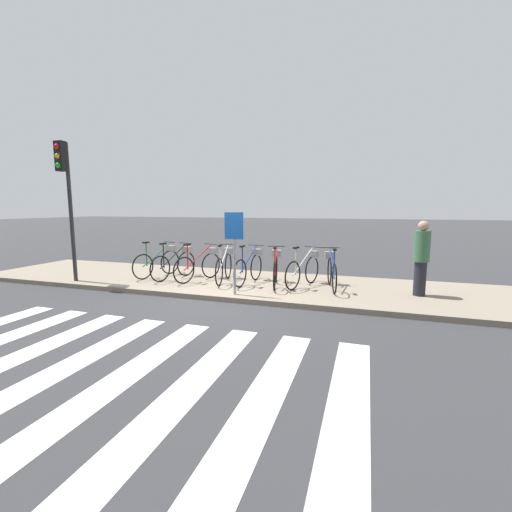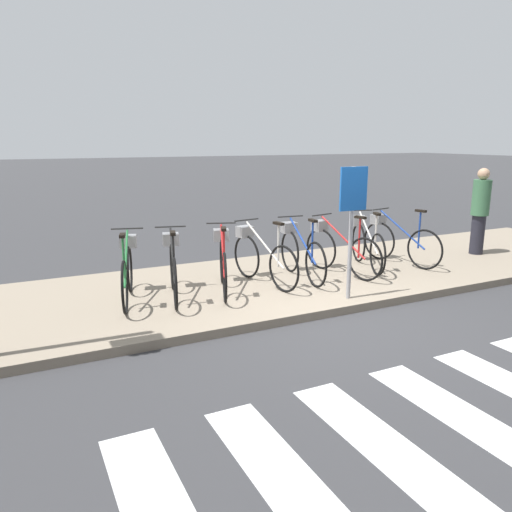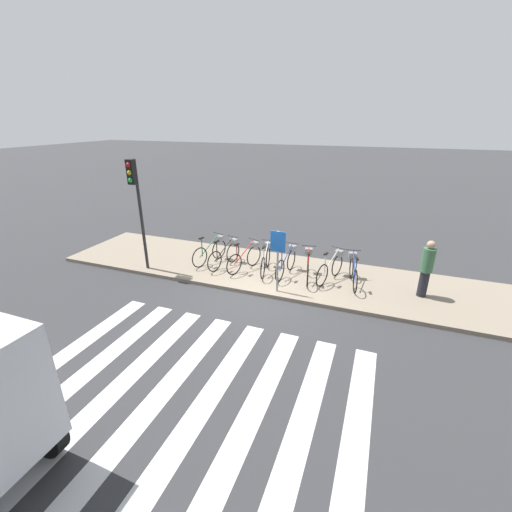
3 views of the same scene
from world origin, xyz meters
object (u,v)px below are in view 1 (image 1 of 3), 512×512
at_px(parked_bicycle_3, 225,265).
at_px(parked_bicycle_4, 250,266).
at_px(parked_bicycle_6, 305,268).
at_px(pedestrian, 421,257).
at_px(parked_bicycle_1, 176,262).
at_px(parked_bicycle_2, 200,264).
at_px(traffic_light, 65,183).
at_px(parked_bicycle_0, 159,261).
at_px(parked_bicycle_7, 331,270).
at_px(parked_bicycle_5, 276,268).
at_px(sign_post, 234,239).

bearing_deg(parked_bicycle_3, parked_bicycle_4, 0.51).
distance_m(parked_bicycle_6, pedestrian, 2.69).
relative_size(parked_bicycle_1, parked_bicycle_6, 1.02).
distance_m(parked_bicycle_1, parked_bicycle_2, 0.77).
distance_m(parked_bicycle_4, traffic_light, 5.27).
relative_size(parked_bicycle_1, parked_bicycle_2, 1.03).
distance_m(parked_bicycle_0, pedestrian, 6.90).
bearing_deg(parked_bicycle_7, parked_bicycle_3, -178.77).
distance_m(parked_bicycle_2, parked_bicycle_5, 2.12).
xyz_separation_m(parked_bicycle_2, parked_bicycle_6, (2.84, 0.19, 0.00)).
relative_size(parked_bicycle_3, sign_post, 0.90).
bearing_deg(parked_bicycle_0, parked_bicycle_7, 0.03).
bearing_deg(parked_bicycle_7, parked_bicycle_6, 176.22).
bearing_deg(parked_bicycle_2, parked_bicycle_6, 3.84).
distance_m(parked_bicycle_1, parked_bicycle_5, 2.89).
bearing_deg(parked_bicycle_2, sign_post, -38.74).
bearing_deg(parked_bicycle_7, parked_bicycle_1, -178.26).
bearing_deg(parked_bicycle_2, pedestrian, 0.49).
relative_size(parked_bicycle_0, parked_bicycle_2, 1.02).
distance_m(parked_bicycle_2, parked_bicycle_7, 3.52).
relative_size(parked_bicycle_5, parked_bicycle_6, 1.03).
relative_size(parked_bicycle_2, pedestrian, 0.95).
distance_m(parked_bicycle_0, parked_bicycle_6, 4.23).
bearing_deg(pedestrian, parked_bicycle_1, -179.72).
bearing_deg(parked_bicycle_1, parked_bicycle_6, 2.77).
relative_size(parked_bicycle_4, parked_bicycle_6, 1.05).
xyz_separation_m(parked_bicycle_0, parked_bicycle_6, (4.23, 0.05, 0.00)).
bearing_deg(parked_bicycle_0, traffic_light, -143.10).
bearing_deg(parked_bicycle_3, parked_bicycle_2, -172.91).
distance_m(parked_bicycle_1, sign_post, 2.67).
xyz_separation_m(parked_bicycle_5, parked_bicycle_7, (1.39, 0.12, 0.00)).
relative_size(parked_bicycle_1, traffic_light, 0.45).
xyz_separation_m(parked_bicycle_3, parked_bicycle_7, (2.83, 0.06, 0.00)).
xyz_separation_m(parked_bicycle_5, sign_post, (-0.65, -1.21, 0.83)).
distance_m(parked_bicycle_3, traffic_light, 4.65).
xyz_separation_m(parked_bicycle_1, parked_bicycle_5, (2.89, 0.01, 0.00)).
height_order(parked_bicycle_1, parked_bicycle_2, same).
distance_m(parked_bicycle_0, parked_bicycle_7, 4.91).
height_order(parked_bicycle_3, sign_post, sign_post).
relative_size(parked_bicycle_2, sign_post, 0.86).
xyz_separation_m(traffic_light, sign_post, (4.69, 0.05, -1.34)).
bearing_deg(parked_bicycle_1, parked_bicycle_2, -1.15).
distance_m(parked_bicycle_2, traffic_light, 4.07).
height_order(parked_bicycle_0, parked_bicycle_3, same).
height_order(parked_bicycle_1, parked_bicycle_3, same).
height_order(parked_bicycle_3, pedestrian, pedestrian).
relative_size(parked_bicycle_1, parked_bicycle_7, 0.99).
bearing_deg(parked_bicycle_4, parked_bicycle_6, 3.94).
bearing_deg(parked_bicycle_5, sign_post, -118.41).
relative_size(parked_bicycle_1, sign_post, 0.88).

